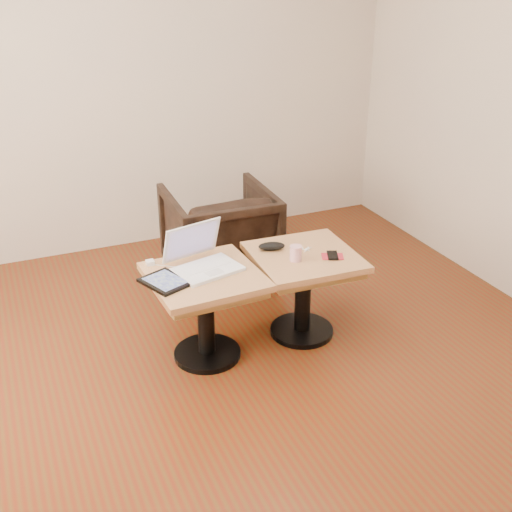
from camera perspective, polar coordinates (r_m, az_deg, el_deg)
name	(u,v)px	position (r m, az deg, el deg)	size (l,w,h in m)	color
room_shell	(217,159)	(2.86, -3.46, 8.59)	(4.52, 4.52, 2.71)	#4E2E11
side_table_left	(205,295)	(3.66, -4.55, -3.49)	(0.63, 0.63, 0.55)	black
side_table_right	(304,275)	(3.88, 4.25, -1.65)	(0.63, 0.63, 0.55)	black
laptop	(202,260)	(3.64, -4.79, -0.35)	(0.42, 0.40, 0.25)	white
tablet	(165,282)	(3.51, -8.07, -2.27)	(0.28, 0.31, 0.02)	black
charging_adapter	(150,263)	(3.73, -9.39, -0.58)	(0.04, 0.04, 0.03)	white
glasses_case	(272,246)	(3.85, 1.40, 0.88)	(0.16, 0.07, 0.05)	black
striped_cup	(296,253)	(3.72, 3.55, 0.25)	(0.07, 0.07, 0.09)	#E06177
earbuds_tangle	(306,249)	(3.88, 4.44, 0.65)	(0.08, 0.05, 0.01)	white
phone_on_sleeve	(332,256)	(3.80, 6.82, 0.01)	(0.15, 0.13, 0.02)	#9E263D
armchair	(220,234)	(4.62, -3.25, 2.00)	(0.72, 0.74, 0.68)	black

